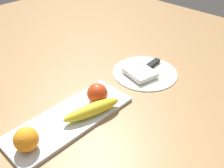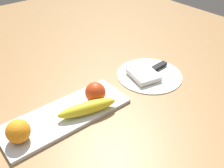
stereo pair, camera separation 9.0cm
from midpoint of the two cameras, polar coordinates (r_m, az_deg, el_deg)
ground_plane at (r=0.85m, az=-8.21°, el=-6.95°), size 2.40×2.40×0.00m
fruit_tray at (r=0.84m, az=-7.17°, el=-6.92°), size 0.42×0.16×0.01m
apple at (r=0.85m, az=-0.71°, el=-1.98°), size 0.07×0.07×0.07m
banana at (r=0.81m, az=-2.32°, el=-5.44°), size 0.20×0.09×0.04m
orange_near_apple at (r=0.75m, az=-16.87°, el=-10.13°), size 0.07×0.07×0.07m
dinner_plate at (r=1.04m, az=10.74°, el=2.01°), size 0.26×0.26×0.01m
folded_napkin at (r=1.01m, az=9.60°, el=2.02°), size 0.12×0.13×0.02m
knife at (r=1.07m, az=12.05°, el=3.40°), size 0.18×0.03×0.01m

